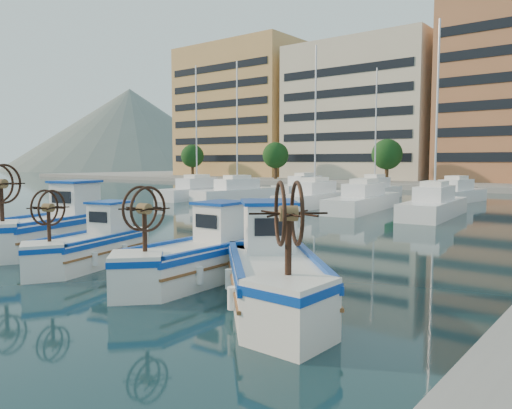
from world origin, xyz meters
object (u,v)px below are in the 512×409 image
Objects in this scene: fishing_boat_d at (274,271)px; fishing_boat_a at (53,226)px; fishing_boat_c at (197,254)px; fishing_boat_b at (91,244)px.

fishing_boat_a is at bearing 132.20° from fishing_boat_d.
fishing_boat_c is at bearing -17.06° from fishing_boat_a.
fishing_boat_a reaches higher than fishing_boat_c.
fishing_boat_b is 4.21m from fishing_boat_c.
fishing_boat_a reaches higher than fishing_boat_d.
fishing_boat_c is at bearing 124.93° from fishing_boat_d.
fishing_boat_c is 3.18m from fishing_boat_d.
fishing_boat_a is at bearing 152.25° from fishing_boat_b.
fishing_boat_d reaches higher than fishing_boat_b.
fishing_boat_b is 0.94× the size of fishing_boat_c.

